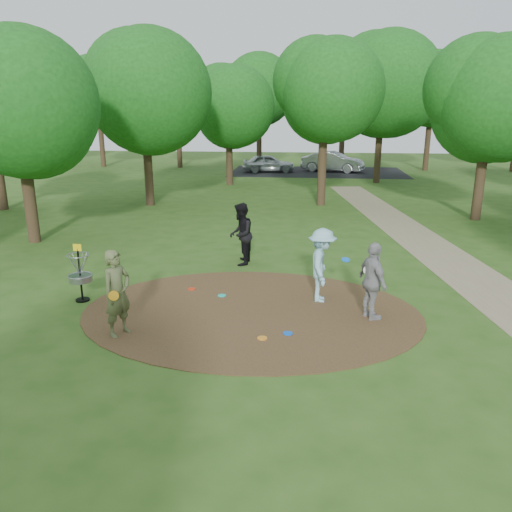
# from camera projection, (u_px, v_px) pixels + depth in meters

# --- Properties ---
(ground) EXTENTS (100.00, 100.00, 0.00)m
(ground) POSITION_uv_depth(u_px,v_px,m) (251.00, 312.00, 12.39)
(ground) COLOR #2D5119
(ground) RESTS_ON ground
(dirt_clearing) EXTENTS (8.40, 8.40, 0.02)m
(dirt_clearing) POSITION_uv_depth(u_px,v_px,m) (251.00, 311.00, 12.39)
(dirt_clearing) COLOR #47301C
(dirt_clearing) RESTS_ON ground
(footpath) EXTENTS (7.55, 39.89, 0.01)m
(footpath) POSITION_uv_depth(u_px,v_px,m) (495.00, 293.00, 13.64)
(footpath) COLOR #8C7A5B
(footpath) RESTS_ON ground
(parking_lot) EXTENTS (14.00, 8.00, 0.01)m
(parking_lot) POSITION_uv_depth(u_px,v_px,m) (317.00, 172.00, 40.83)
(parking_lot) COLOR black
(parking_lot) RESTS_ON ground
(player_observer_with_disc) EXTENTS (0.74, 0.85, 1.95)m
(player_observer_with_disc) POSITION_uv_depth(u_px,v_px,m) (117.00, 293.00, 10.88)
(player_observer_with_disc) COLOR #545E36
(player_observer_with_disc) RESTS_ON ground
(player_throwing_with_disc) EXTENTS (1.12, 1.27, 1.94)m
(player_throwing_with_disc) POSITION_uv_depth(u_px,v_px,m) (322.00, 265.00, 12.86)
(player_throwing_with_disc) COLOR #95CDDE
(player_throwing_with_disc) RESTS_ON ground
(player_walking_with_disc) EXTENTS (0.78, 0.99, 2.01)m
(player_walking_with_disc) POSITION_uv_depth(u_px,v_px,m) (241.00, 234.00, 15.98)
(player_walking_with_disc) COLOR black
(player_walking_with_disc) RESTS_ON ground
(player_waiting_with_disc) EXTENTS (0.87, 1.20, 1.89)m
(player_waiting_with_disc) POSITION_uv_depth(u_px,v_px,m) (373.00, 281.00, 11.72)
(player_waiting_with_disc) COLOR #979699
(player_waiting_with_disc) RESTS_ON ground
(disc_ground_cyan) EXTENTS (0.22, 0.22, 0.02)m
(disc_ground_cyan) POSITION_uv_depth(u_px,v_px,m) (222.00, 295.00, 13.41)
(disc_ground_cyan) COLOR #19CDB8
(disc_ground_cyan) RESTS_ON dirt_clearing
(disc_ground_blue) EXTENTS (0.22, 0.22, 0.02)m
(disc_ground_blue) POSITION_uv_depth(u_px,v_px,m) (288.00, 333.00, 11.13)
(disc_ground_blue) COLOR blue
(disc_ground_blue) RESTS_ON dirt_clearing
(disc_ground_red) EXTENTS (0.22, 0.22, 0.02)m
(disc_ground_red) POSITION_uv_depth(u_px,v_px,m) (192.00, 289.00, 13.90)
(disc_ground_red) COLOR red
(disc_ground_red) RESTS_ON dirt_clearing
(car_left) EXTENTS (4.40, 2.32, 1.43)m
(car_left) POSITION_uv_depth(u_px,v_px,m) (268.00, 163.00, 40.47)
(car_left) COLOR #B8BDC0
(car_left) RESTS_ON ground
(car_right) EXTENTS (5.26, 3.13, 1.64)m
(car_right) POSITION_uv_depth(u_px,v_px,m) (333.00, 162.00, 40.63)
(car_right) COLOR #9B9DA2
(car_right) RESTS_ON ground
(disc_ground_orange) EXTENTS (0.22, 0.22, 0.02)m
(disc_ground_orange) POSITION_uv_depth(u_px,v_px,m) (262.00, 338.00, 10.89)
(disc_ground_orange) COLOR orange
(disc_ground_orange) RESTS_ON dirt_clearing
(disc_golf_basket) EXTENTS (0.63, 0.63, 1.54)m
(disc_golf_basket) POSITION_uv_depth(u_px,v_px,m) (80.00, 269.00, 12.89)
(disc_golf_basket) COLOR black
(disc_golf_basket) RESTS_ON ground
(tree_ring) EXTENTS (37.40, 45.74, 9.71)m
(tree_ring) POSITION_uv_depth(u_px,v_px,m) (346.00, 99.00, 21.56)
(tree_ring) COLOR #332316
(tree_ring) RESTS_ON ground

